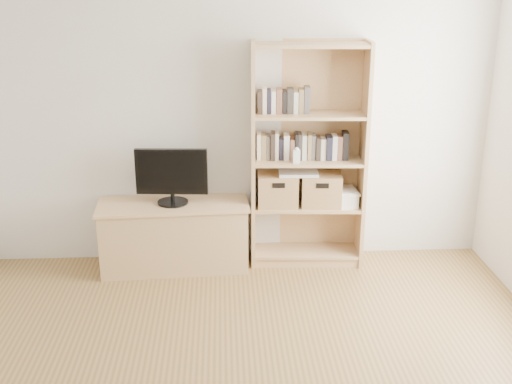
{
  "coord_description": "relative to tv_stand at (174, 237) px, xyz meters",
  "views": [
    {
      "loc": [
        -0.11,
        -2.99,
        2.53
      ],
      "look_at": [
        0.15,
        1.9,
        0.82
      ],
      "focal_mm": 45.0,
      "sensor_mm": 36.0,
      "label": 1
    }
  ],
  "objects": [
    {
      "name": "back_wall",
      "position": [
        0.55,
        0.24,
        1.01
      ],
      "size": [
        4.5,
        0.02,
        2.6
      ],
      "primitive_type": "cube",
      "color": "beige",
      "rests_on": "floor"
    },
    {
      "name": "tv_stand",
      "position": [
        0.0,
        0.0,
        0.0
      ],
      "size": [
        1.29,
        0.55,
        0.58
      ],
      "primitive_type": "cube",
      "rotation": [
        0.0,
        0.0,
        0.06
      ],
      "color": "tan",
      "rests_on": "floor"
    },
    {
      "name": "bookshelf",
      "position": [
        1.18,
        0.06,
        0.7
      ],
      "size": [
        1.01,
        0.4,
        1.98
      ],
      "primitive_type": "cube",
      "rotation": [
        0.0,
        0.0,
        -0.05
      ],
      "color": "tan",
      "rests_on": "floor"
    },
    {
      "name": "television",
      "position": [
        -0.0,
        0.0,
        0.56
      ],
      "size": [
        0.62,
        0.09,
        0.48
      ],
      "primitive_type": "cube",
      "rotation": [
        0.0,
        0.0,
        -0.07
      ],
      "color": "black",
      "rests_on": "tv_stand"
    },
    {
      "name": "books_row_mid",
      "position": [
        1.18,
        0.08,
        0.78
      ],
      "size": [
        0.76,
        0.21,
        0.2
      ],
      "primitive_type": "cube",
      "rotation": [
        0.0,
        0.0,
        -0.09
      ],
      "color": "beige",
      "rests_on": "bookshelf"
    },
    {
      "name": "books_row_upper",
      "position": [
        0.96,
        0.1,
        1.18
      ],
      "size": [
        0.36,
        0.14,
        0.19
      ],
      "primitive_type": "cube",
      "rotation": [
        0.0,
        0.0,
        -0.01
      ],
      "color": "beige",
      "rests_on": "bookshelf"
    },
    {
      "name": "baby_monitor",
      "position": [
        1.07,
        -0.04,
        0.73
      ],
      "size": [
        0.06,
        0.04,
        0.11
      ],
      "primitive_type": "cube",
      "rotation": [
        0.0,
        0.0,
        -0.05
      ],
      "color": "white",
      "rests_on": "bookshelf"
    },
    {
      "name": "basket_left",
      "position": [
        0.92,
        0.07,
        0.4
      ],
      "size": [
        0.36,
        0.3,
        0.29
      ],
      "primitive_type": "cube",
      "rotation": [
        0.0,
        0.0,
        -0.03
      ],
      "color": "#9B7B46",
      "rests_on": "bookshelf"
    },
    {
      "name": "basket_right",
      "position": [
        1.3,
        0.05,
        0.4
      ],
      "size": [
        0.37,
        0.31,
        0.28
      ],
      "primitive_type": "cube",
      "rotation": [
        0.0,
        0.0,
        -0.09
      ],
      "color": "#9B7B46",
      "rests_on": "bookshelf"
    },
    {
      "name": "laptop",
      "position": [
        1.1,
        0.05,
        0.56
      ],
      "size": [
        0.35,
        0.25,
        0.03
      ],
      "primitive_type": "cube",
      "rotation": [
        0.0,
        0.0,
        -0.05
      ],
      "color": "white",
      "rests_on": "basket_left"
    },
    {
      "name": "magazine_stack",
      "position": [
        1.52,
        0.04,
        0.32
      ],
      "size": [
        0.18,
        0.26,
        0.12
      ],
      "primitive_type": "cube",
      "rotation": [
        0.0,
        0.0,
        0.01
      ],
      "color": "silver",
      "rests_on": "bookshelf"
    }
  ]
}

